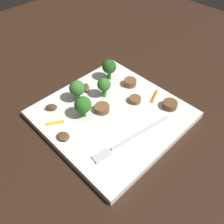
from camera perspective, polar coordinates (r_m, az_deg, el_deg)
ground_plane at (r=0.53m, az=0.00°, el=-1.24°), size 1.40×1.40×0.00m
plate at (r=0.52m, az=0.00°, el=-0.63°), size 0.28×0.28×0.02m
fork at (r=0.46m, az=3.63°, el=-7.00°), size 0.18×0.04×0.00m
broccoli_floret_0 at (r=0.53m, az=-1.95°, el=6.50°), size 0.03×0.03×0.05m
broccoli_floret_1 at (r=0.53m, az=-8.42°, el=5.60°), size 0.03×0.03×0.05m
broccoli_floret_2 at (r=0.49m, az=-7.03°, el=1.65°), size 0.04×0.04×0.05m
broccoli_floret_3 at (r=0.58m, az=-0.69°, el=10.79°), size 0.03×0.03×0.05m
sausage_slice_0 at (r=0.54m, az=5.54°, el=2.98°), size 0.03×0.03×0.01m
sausage_slice_1 at (r=0.54m, az=13.79°, el=1.71°), size 0.04×0.04×0.01m
sausage_slice_2 at (r=0.58m, az=4.39°, el=7.10°), size 0.04×0.04×0.02m
sausage_slice_3 at (r=0.52m, az=-2.41°, el=0.88°), size 0.04×0.04×0.01m
mushroom_0 at (r=0.48m, az=-11.69°, el=-5.78°), size 0.03×0.03×0.01m
mushroom_1 at (r=0.54m, az=-14.40°, el=1.13°), size 0.03×0.03×0.01m
mushroom_2 at (r=0.57m, az=-6.22°, el=5.84°), size 0.03×0.03×0.01m
pepper_strip_0 at (r=0.56m, az=10.27°, el=3.77°), size 0.04×0.02×0.00m
pepper_strip_1 at (r=0.51m, az=-13.47°, el=-2.54°), size 0.03×0.02×0.00m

